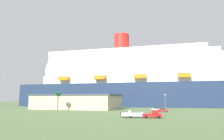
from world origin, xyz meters
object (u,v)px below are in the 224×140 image
Objects in this scene: palm_tree at (58,96)px; street_lamp at (165,100)px; parked_car_black_coupe at (75,108)px; small_boat_on_trailer at (134,115)px; parked_car_red_hatchback at (162,110)px; pickup_truck at (153,114)px; parked_car_silver_sedan at (157,109)px; cruise_ship at (161,83)px.

palm_tree is 49.62m from street_lamp.
palm_tree is at bearing -96.14° from parked_car_black_coupe.
small_boat_on_trailer is at bearing -107.91° from street_lamp.
palm_tree is 1.90× the size of parked_car_black_coupe.
parked_car_red_hatchback is (7.35, 33.70, -0.13)m from small_boat_on_trailer.
pickup_truck is 1.28× the size of parked_car_silver_sedan.
cruise_ship is 98.41m from small_boat_on_trailer.
parked_car_red_hatchback and parked_car_black_coupe have the same top height.
small_boat_on_trailer is at bearing -92.79° from cruise_ship.
parked_car_silver_sedan is 43.54m from parked_car_black_coupe.
palm_tree is 47.58m from parked_car_silver_sedan.
palm_tree is 1.86× the size of parked_car_red_hatchback.
street_lamp is 15.84m from parked_car_silver_sedan.
palm_tree is 17.73m from parked_car_black_coupe.
parked_car_red_hatchback is at bearing 77.70° from small_boat_on_trailer.
parked_car_silver_sedan is at bearing 109.93° from parked_car_red_hatchback.
parked_car_black_coupe is (-43.43, 3.03, 0.00)m from parked_car_silver_sedan.
cruise_ship reaches higher than small_boat_on_trailer.
palm_tree is (-40.79, 28.33, 6.19)m from small_boat_on_trailer.
cruise_ship is at bearing 92.37° from parked_car_red_hatchback.
pickup_truck reaches higher than parked_car_silver_sedan.
small_boat_on_trailer reaches higher than parked_car_silver_sedan.
parked_car_silver_sedan and parked_car_red_hatchback have the same top height.
street_lamp is at bearing -1.38° from palm_tree.
small_boat_on_trailer is 42.01m from parked_car_silver_sedan.
street_lamp is 1.60× the size of parked_car_red_hatchback.
cruise_ship is at bearing 90.46° from pickup_truck.
pickup_truck is 54.33m from palm_tree.
street_lamp reaches higher than pickup_truck.
small_boat_on_trailer reaches higher than parked_car_red_hatchback.
parked_car_silver_sedan is (-4.35, 14.64, -4.20)m from street_lamp.
pickup_truck is 41.25m from parked_car_silver_sedan.
pickup_truck is 1.20× the size of parked_car_red_hatchback.
palm_tree is (-46.28, 27.79, 6.11)m from pickup_truck.
parked_car_silver_sedan is at bearing 83.96° from small_boat_on_trailer.
cruise_ship is 53.52× the size of parked_car_silver_sedan.
small_boat_on_trailer is at bearing -48.95° from parked_car_black_coupe.
pickup_truck is (0.77, -96.39, -16.19)m from cruise_ship.
cruise_ship is 27.07× the size of palm_tree.
street_lamp is at bearing -73.43° from parked_car_silver_sedan.
street_lamp is at bearing -20.29° from parked_car_black_coupe.
street_lamp is at bearing 82.98° from pickup_truck.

